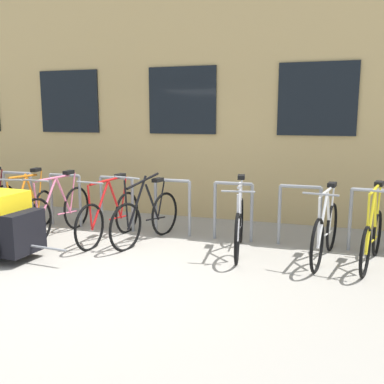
# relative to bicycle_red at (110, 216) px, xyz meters

# --- Properties ---
(ground_plane) EXTENTS (42.00, 42.00, 0.00)m
(ground_plane) POSITION_rel_bicycle_red_xyz_m (0.55, -1.31, -0.38)
(ground_plane) COLOR #9E998E
(storefront_building) EXTENTS (28.00, 7.43, 6.02)m
(storefront_building) POSITION_rel_bicycle_red_xyz_m (0.55, 5.58, 2.62)
(storefront_building) COLOR tan
(storefront_building) RESTS_ON ground
(bike_rack) EXTENTS (6.63, 0.05, 0.92)m
(bike_rack) POSITION_rel_bicycle_red_xyz_m (0.82, 0.59, 0.17)
(bike_rack) COLOR gray
(bike_rack) RESTS_ON ground
(bicycle_red) EXTENTS (0.44, 1.73, 1.03)m
(bicycle_red) POSITION_rel_bicycle_red_xyz_m (0.00, 0.00, 0.00)
(bicycle_red) COLOR black
(bicycle_red) RESTS_ON ground
(bicycle_black) EXTENTS (0.53, 1.67, 1.09)m
(bicycle_black) POSITION_rel_bicycle_red_xyz_m (0.57, 0.10, 0.00)
(bicycle_black) COLOR black
(bicycle_black) RESTS_ON ground
(bicycle_silver) EXTENTS (0.44, 1.70, 1.08)m
(bicycle_silver) POSITION_rel_bicycle_red_xyz_m (2.03, 0.08, 0.00)
(bicycle_silver) COLOR black
(bicycle_silver) RESTS_ON ground
(bicycle_yellow) EXTENTS (0.52, 1.58, 1.08)m
(bicycle_yellow) POSITION_rel_bicycle_red_xyz_m (3.78, 0.04, -0.01)
(bicycle_yellow) COLOR black
(bicycle_yellow) RESTS_ON ground
(bicycle_pink) EXTENTS (0.44, 1.80, 1.04)m
(bicycle_pink) POSITION_rel_bicycle_red_xyz_m (-0.93, -0.01, 0.01)
(bicycle_pink) COLOR black
(bicycle_pink) RESTS_ON ground
(bicycle_orange) EXTENTS (0.44, 1.66, 1.06)m
(bicycle_orange) POSITION_rel_bicycle_red_xyz_m (-1.49, -0.03, -0.01)
(bicycle_orange) COLOR black
(bicycle_orange) RESTS_ON ground
(bicycle_white) EXTENTS (0.46, 1.69, 1.03)m
(bicycle_white) POSITION_rel_bicycle_red_xyz_m (3.20, 0.06, -0.00)
(bicycle_white) COLOR black
(bicycle_white) RESTS_ON ground
(bike_trailer) EXTENTS (1.47, 0.73, 0.93)m
(bike_trailer) POSITION_rel_bicycle_red_xyz_m (-0.96, -1.21, 0.09)
(bike_trailer) COLOR black
(bike_trailer) RESTS_ON ground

